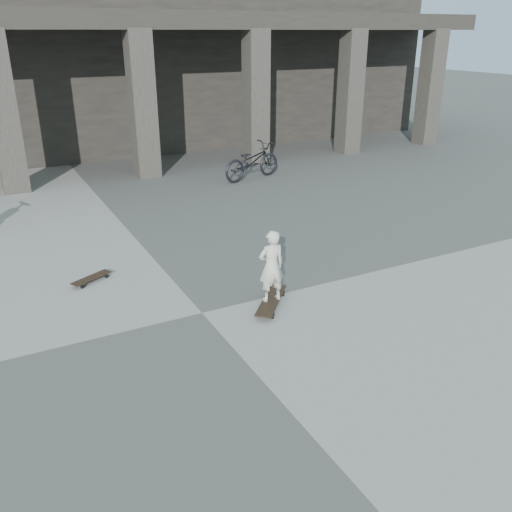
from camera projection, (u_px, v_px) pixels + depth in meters
name	position (u px, v px, depth m)	size (l,w,h in m)	color
ground	(202.00, 313.00, 8.14)	(90.00, 90.00, 0.00)	#454543
colonnade	(43.00, 59.00, 18.24)	(28.00, 8.82, 6.00)	black
longboard	(271.00, 301.00, 8.32)	(0.91, 0.98, 0.11)	black
skateboard_spare	(91.00, 278.00, 9.12)	(0.73, 0.49, 0.09)	black
child	(271.00, 266.00, 8.09)	(0.41, 0.27, 1.13)	beige
bicycle	(252.00, 161.00, 15.31)	(0.68, 1.94, 1.02)	black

